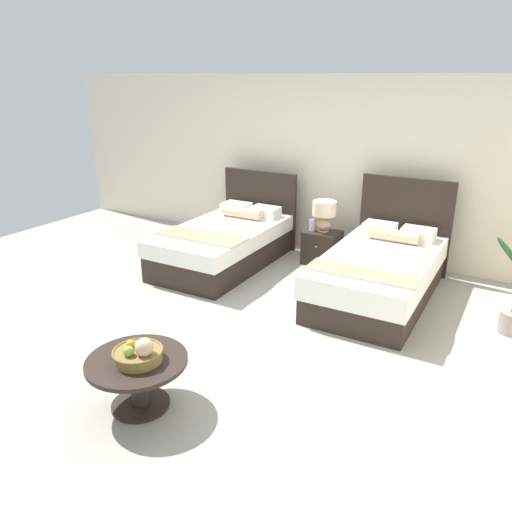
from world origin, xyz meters
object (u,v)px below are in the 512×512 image
Objects in this scene: fruit_bowl at (139,353)px; table_lamp at (324,212)px; vase at (312,225)px; bed_near_corner at (380,272)px; bed_near_window at (226,242)px; nightstand at (322,247)px; coffee_table at (138,373)px.

table_lamp is at bearing 91.09° from fruit_bowl.
bed_near_corner is at bearing -28.63° from vase.
bed_near_window reaches higher than table_lamp.
table_lamp is at bearing 90.00° from nightstand.
vase is 3.68m from coffee_table.
bed_near_window is at bearing -179.89° from bed_near_corner.
bed_near_corner is at bearing -33.40° from nightstand.
nightstand is (-1.04, 0.69, -0.08)m from bed_near_corner.
fruit_bowl is at bearing -86.66° from vase.
nightstand is at bearing -90.00° from table_lamp.
nightstand is 2.95× the size of vase.
bed_near_corner is 3.19m from fruit_bowl.
vase is at bearing -164.48° from nightstand.
bed_near_corner is at bearing -34.16° from table_lamp.
bed_near_corner is 1.37m from vase.
nightstand is 0.60× the size of coffee_table.
bed_near_window is 0.98× the size of bed_near_corner.
bed_near_window is 3.27m from fruit_bowl.
coffee_table is at bearing 167.52° from fruit_bowl.
table_lamp is at bearing 145.84° from bed_near_corner.
fruit_bowl is (0.07, -3.74, -0.23)m from table_lamp.
table_lamp reaches higher than nightstand.
fruit_bowl is (-0.97, -3.03, 0.19)m from bed_near_corner.
bed_near_corner reaches higher than nightstand.
fruit_bowl is (0.07, -3.72, 0.27)m from nightstand.
vase reaches higher than nightstand.
bed_near_window reaches higher than nightstand.
nightstand is at bearing 91.09° from fruit_bowl.
vase reaches higher than coffee_table.
fruit_bowl reaches higher than nightstand.
vase is 0.41× the size of fruit_bowl.
bed_near_window is 4.49× the size of nightstand.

